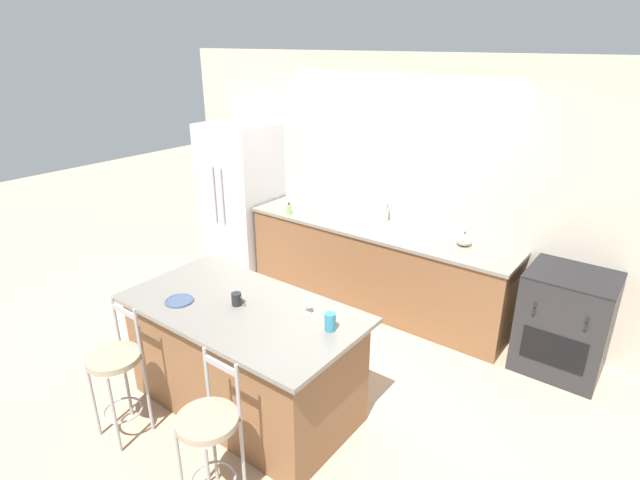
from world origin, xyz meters
TOP-DOWN VIEW (x-y plane):
  - ground_plane at (0.00, 0.00)m, footprint 18.00×18.00m
  - wall_back at (0.00, 0.72)m, footprint 6.00×0.07m
  - back_counter at (0.00, 0.39)m, footprint 3.05×0.70m
  - sink_faucet at (0.00, 0.59)m, footprint 0.02×0.13m
  - kitchen_island at (0.06, -1.71)m, footprint 1.90×1.01m
  - refrigerator at (-2.00, 0.33)m, footprint 0.89×0.77m
  - oven_range at (1.97, 0.38)m, footprint 0.72×0.66m
  - bar_stool_near at (-0.46, -2.49)m, footprint 0.38×0.38m
  - bar_stool_far at (0.57, -2.51)m, footprint 0.38×0.38m
  - dinner_plate at (-0.38, -1.94)m, footprint 0.22×0.22m
  - wine_glass at (0.53, -1.49)m, footprint 0.07×0.07m
  - coffee_mug at (0.02, -1.71)m, footprint 0.11×0.08m
  - tumbler_cup at (0.80, -1.57)m, footprint 0.08×0.08m
  - pumpkin_decoration at (0.95, 0.45)m, footprint 0.15×0.15m
  - soap_bottle at (-1.03, 0.14)m, footprint 0.06×0.06m

SIDE VIEW (x-z plane):
  - ground_plane at x=0.00m, z-range 0.00..0.00m
  - kitchen_island at x=0.06m, z-range 0.00..0.93m
  - back_counter at x=0.00m, z-range 0.00..0.93m
  - oven_range at x=1.97m, z-range 0.00..0.95m
  - bar_stool_near at x=-0.46m, z-range 0.04..1.11m
  - bar_stool_far at x=0.57m, z-range 0.04..1.11m
  - refrigerator at x=-2.00m, z-range 0.00..1.85m
  - dinner_plate at x=-0.38m, z-range 0.92..0.94m
  - coffee_mug at x=0.02m, z-range 0.92..1.02m
  - soap_bottle at x=-1.03m, z-range 0.92..1.06m
  - tumbler_cup at x=0.80m, z-range 0.92..1.06m
  - pumpkin_decoration at x=0.95m, z-range 0.92..1.06m
  - wine_glass at x=0.53m, z-range 0.96..1.13m
  - sink_faucet at x=0.00m, z-range 0.96..1.18m
  - wall_back at x=0.00m, z-range 0.00..2.70m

